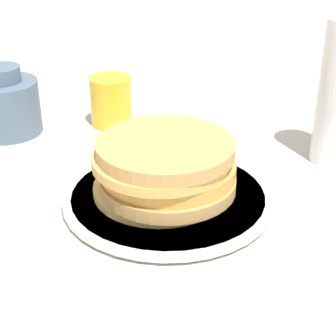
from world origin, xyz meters
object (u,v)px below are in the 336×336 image
(plate, at_px, (168,197))
(cream_jug, at_px, (6,105))
(pancake_stack, at_px, (166,169))
(juice_glass, at_px, (111,101))

(plate, height_order, cream_jug, cream_jug)
(pancake_stack, bearing_deg, plate, 40.92)
(pancake_stack, relative_size, cream_jug, 1.63)
(plate, distance_m, juice_glass, 0.26)
(plate, relative_size, pancake_stack, 1.50)
(juice_glass, distance_m, cream_jug, 0.16)
(pancake_stack, xyz_separation_m, juice_glass, (-0.05, 0.25, -0.01))
(plate, xyz_separation_m, pancake_stack, (-0.00, -0.00, 0.04))
(juice_glass, relative_size, cream_jug, 0.75)
(plate, relative_size, juice_glass, 3.27)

